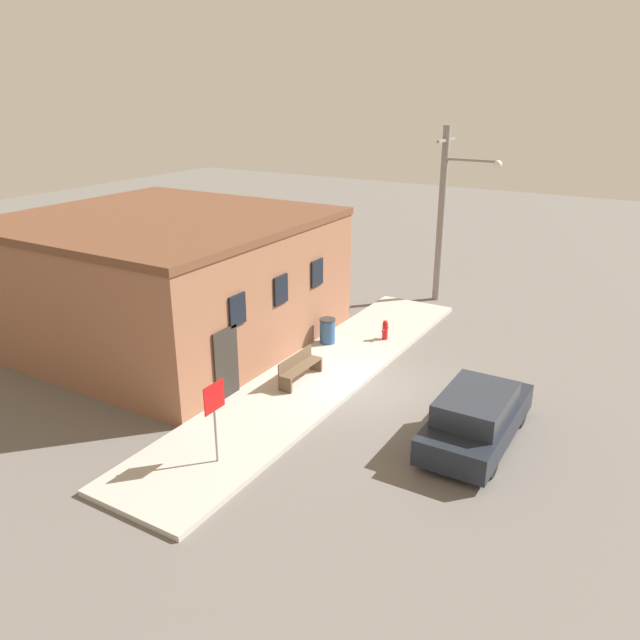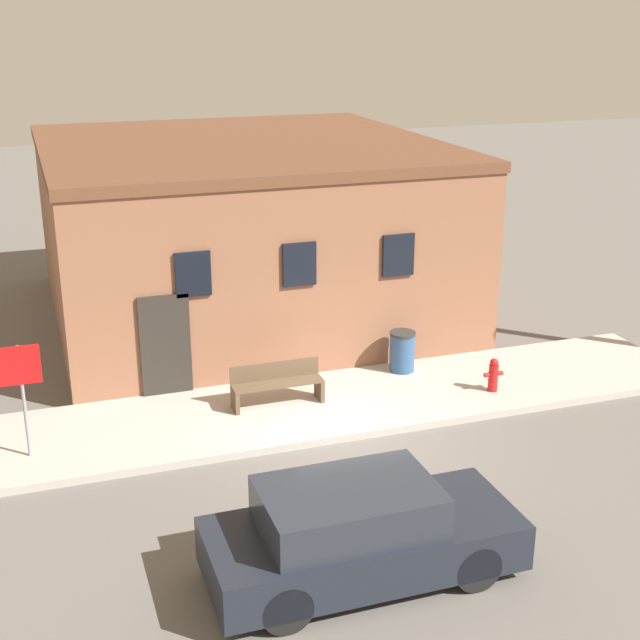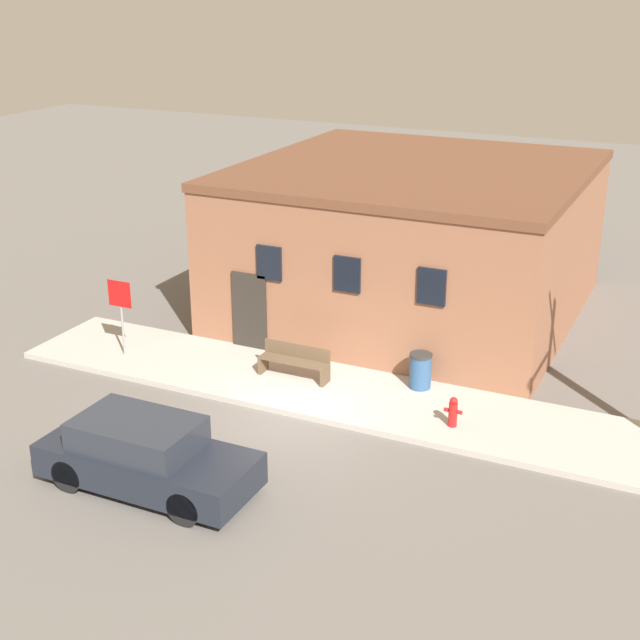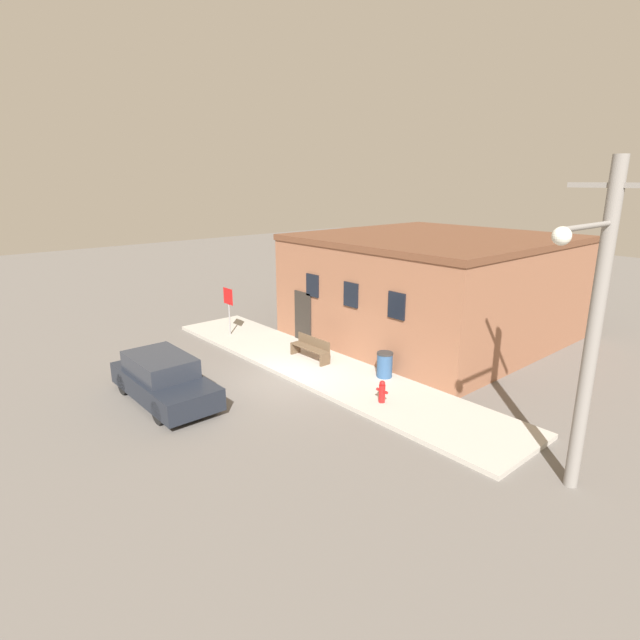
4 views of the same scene
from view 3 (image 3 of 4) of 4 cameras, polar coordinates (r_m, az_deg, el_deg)
ground_plane at (r=20.41m, az=-1.84°, el=-6.24°), size 80.00×80.00×0.00m
sidewalk at (r=21.56m, az=-0.06°, el=-4.44°), size 15.80×2.95×0.14m
brick_building at (r=26.24m, az=6.01°, el=5.13°), size 9.40×9.74×4.39m
fire_hydrant at (r=19.78m, az=8.51°, el=-5.83°), size 0.41×0.19×0.70m
stop_sign at (r=23.32m, az=-12.66°, el=1.04°), size 0.69×0.06×2.03m
bench at (r=21.87m, az=-1.63°, el=-2.64°), size 1.79×0.44×0.82m
trash_bin at (r=21.44m, az=6.44°, el=-3.23°), size 0.55×0.55×0.87m
parked_car at (r=17.82m, az=-11.11°, el=-8.52°), size 4.32×1.76×1.42m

